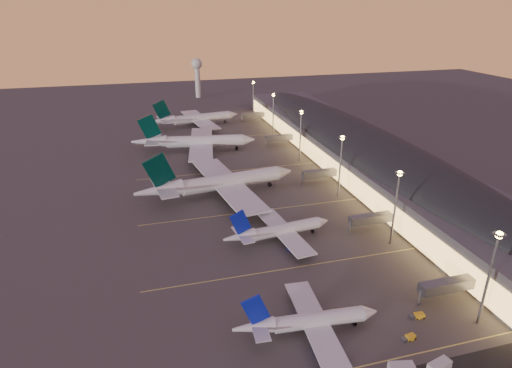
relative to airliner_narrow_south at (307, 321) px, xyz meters
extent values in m
plane|color=#3B3936|center=(6.54, 31.84, -3.33)|extent=(700.00, 700.00, 0.00)
cylinder|color=silver|center=(3.12, -0.22, 0.06)|extent=(22.49, 5.35, 3.79)
cone|color=silver|center=(16.03, -1.13, 0.06)|extent=(3.85, 4.04, 3.79)
cone|color=silver|center=(-13.01, 0.92, 0.53)|extent=(10.30, 4.49, 3.79)
cube|color=silver|center=(2.05, -0.14, -0.60)|extent=(8.70, 32.32, 0.42)
cylinder|color=#0E1BA0|center=(3.26, 6.81, -1.88)|extent=(5.22, 3.19, 2.84)
cylinder|color=#0E1BA0|center=(2.27, -7.21, -1.88)|extent=(5.22, 3.19, 2.84)
cube|color=#0E1BA0|center=(-12.51, 0.88, 5.45)|extent=(6.97, 1.06, 8.23)
cube|color=silver|center=(-11.79, 0.83, 1.10)|extent=(4.40, 11.72, 0.27)
cylinder|color=black|center=(12.46, -0.88, -2.59)|extent=(0.32, 0.32, 1.50)
cylinder|color=black|center=(12.46, -0.88, -2.80)|extent=(1.11, 0.74, 1.06)
cylinder|color=black|center=(1.52, 2.55, -2.59)|extent=(0.32, 0.32, 1.50)
cylinder|color=black|center=(1.52, 2.55, -2.80)|extent=(1.11, 0.74, 1.06)
cylinder|color=black|center=(1.14, -2.74, -2.59)|extent=(0.32, 0.32, 1.50)
cylinder|color=black|center=(1.14, -2.74, -2.80)|extent=(1.11, 0.74, 1.06)
cylinder|color=silver|center=(10.39, 44.30, 0.27)|extent=(23.97, 6.71, 4.03)
cone|color=silver|center=(24.04, 45.87, 0.27)|extent=(4.25, 4.44, 4.03)
cone|color=silver|center=(-6.67, 42.33, 0.77)|extent=(11.08, 5.22, 4.03)
cube|color=silver|center=(9.25, 44.16, -0.44)|extent=(10.71, 34.48, 0.44)
cylinder|color=#0E1BA0|center=(9.16, 51.67, -1.79)|extent=(5.65, 3.61, 3.02)
cylinder|color=#0E1BA0|center=(10.86, 36.84, -1.79)|extent=(5.65, 3.61, 3.02)
cube|color=#0E1BA0|center=(-6.14, 42.39, 5.99)|extent=(7.40, 1.44, 8.74)
cube|color=silver|center=(-5.38, 42.48, 1.38)|extent=(5.19, 12.57, 0.28)
cylinder|color=black|center=(20.26, 45.43, -2.54)|extent=(0.36, 0.36, 1.59)
cylinder|color=black|center=(20.26, 45.43, -2.77)|extent=(1.20, 0.83, 1.13)
cylinder|color=black|center=(8.17, 46.88, -2.54)|extent=(0.36, 0.36, 1.59)
cylinder|color=black|center=(8.17, 46.88, -2.77)|extent=(1.20, 0.83, 1.13)
cylinder|color=black|center=(8.82, 41.28, -2.54)|extent=(0.36, 0.36, 1.59)
cylinder|color=black|center=(8.82, 41.28, -2.77)|extent=(1.20, 0.83, 1.13)
cylinder|color=silver|center=(0.56, 86.23, 2.37)|extent=(42.42, 12.30, 6.34)
cone|color=silver|center=(24.66, 89.72, 2.37)|extent=(7.61, 7.25, 6.34)
cone|color=silver|center=(-29.56, 81.85, 3.17)|extent=(19.66, 9.00, 6.34)
cube|color=silver|center=(-1.44, 85.93, 1.26)|extent=(20.86, 62.42, 0.70)
cylinder|color=#595B60|center=(-2.04, 99.48, -0.88)|extent=(10.06, 6.07, 4.76)
cylinder|color=#595B60|center=(1.83, 72.78, -0.88)|extent=(10.06, 6.07, 4.76)
cube|color=#022B25|center=(-28.62, 81.99, 11.36)|extent=(12.52, 2.74, 14.07)
cube|color=silver|center=(-27.29, 82.18, 4.12)|extent=(9.86, 22.81, 0.44)
cylinder|color=black|center=(18.00, 88.76, -2.07)|extent=(0.57, 0.57, 2.54)
cylinder|color=black|center=(18.00, 88.76, -2.45)|extent=(1.92, 1.35, 1.78)
cylinder|color=black|center=(-3.42, 90.13, -2.07)|extent=(0.57, 0.57, 2.54)
cylinder|color=black|center=(-3.42, 90.13, -2.45)|extent=(1.92, 1.35, 1.78)
cylinder|color=black|center=(-2.15, 81.35, -2.07)|extent=(0.57, 0.57, 2.54)
cylinder|color=black|center=(-2.15, 81.35, -2.45)|extent=(1.92, 1.35, 1.78)
cylinder|color=silver|center=(-1.20, 145.27, 2.19)|extent=(41.07, 12.60, 6.14)
cone|color=silver|center=(22.08, 141.47, 2.19)|extent=(7.45, 7.12, 6.14)
cone|color=silver|center=(-30.28, 150.02, 2.96)|extent=(19.09, 9.02, 6.14)
cube|color=silver|center=(-3.13, 145.58, 1.12)|extent=(21.20, 60.48, 0.68)
cylinder|color=#595B60|center=(0.26, 158.26, -0.95)|extent=(9.79, 6.02, 4.61)
cylinder|color=#595B60|center=(-3.95, 132.48, -0.95)|extent=(9.79, 6.02, 4.61)
cube|color=#022B25|center=(-29.38, 149.87, 10.89)|extent=(12.10, 2.86, 13.63)
cube|color=silver|center=(-28.09, 149.66, 3.88)|extent=(9.91, 22.15, 0.43)
cylinder|color=black|center=(15.64, 142.52, -2.11)|extent=(0.56, 0.56, 2.46)
cylinder|color=black|center=(15.64, 142.52, -2.47)|extent=(1.87, 1.34, 1.72)
cylinder|color=black|center=(-3.74, 150.04, -2.11)|extent=(0.56, 0.56, 2.46)
cylinder|color=black|center=(-3.74, 150.04, -2.47)|extent=(1.87, 1.34, 1.72)
cylinder|color=black|center=(-5.12, 141.55, -2.11)|extent=(0.56, 0.56, 2.46)
cylinder|color=black|center=(-5.12, 141.55, -2.47)|extent=(1.87, 1.34, 1.72)
cylinder|color=silver|center=(5.58, 198.56, 1.71)|extent=(37.50, 11.12, 5.61)
cone|color=silver|center=(26.87, 201.80, 1.71)|extent=(6.76, 6.44, 5.61)
cone|color=silver|center=(-21.02, 194.51, 2.41)|extent=(17.40, 8.06, 5.61)
cube|color=silver|center=(3.81, 198.29, 0.73)|extent=(18.79, 55.20, 0.62)
cylinder|color=#595B60|center=(3.20, 210.26, -1.16)|extent=(8.91, 5.42, 4.21)
cylinder|color=#595B60|center=(6.79, 186.68, -1.16)|extent=(8.91, 5.42, 4.21)
cube|color=#022B25|center=(-20.20, 194.64, 9.66)|extent=(11.06, 2.49, 12.44)
cube|color=silver|center=(-19.01, 194.82, 3.25)|extent=(8.85, 20.19, 0.39)
cylinder|color=black|center=(20.98, 200.90, -2.21)|extent=(0.51, 0.51, 2.24)
cylinder|color=black|center=(20.98, 200.90, -2.55)|extent=(1.70, 1.21, 1.57)
cylinder|color=black|center=(2.04, 201.99, -2.21)|extent=(0.51, 0.51, 2.24)
cylinder|color=black|center=(2.04, 201.99, -2.55)|extent=(1.70, 1.21, 1.57)
cylinder|color=black|center=(3.22, 194.23, -2.21)|extent=(0.51, 0.51, 2.24)
cylinder|color=black|center=(3.22, 194.23, -2.55)|extent=(1.70, 1.21, 1.57)
cube|color=#4A4A4F|center=(68.54, 104.34, 2.67)|extent=(40.00, 255.00, 12.00)
ellipsoid|color=black|center=(68.54, 104.34, 8.67)|extent=(39.00, 253.00, 10.92)
cube|color=#FFC161|center=(48.34, 104.34, 1.67)|extent=(0.40, 244.80, 8.00)
cube|color=#595B60|center=(40.54, 1.84, 1.17)|extent=(16.00, 3.20, 3.00)
cylinder|color=gray|center=(32.54, 1.84, -1.13)|extent=(0.70, 0.70, 4.40)
cube|color=#595B60|center=(40.54, 41.84, 1.17)|extent=(16.00, 3.20, 3.00)
cylinder|color=gray|center=(32.54, 41.84, -1.13)|extent=(0.70, 0.70, 4.40)
cube|color=#595B60|center=(40.54, 86.84, 1.17)|extent=(16.00, 3.20, 3.00)
cylinder|color=gray|center=(32.54, 86.84, -1.13)|extent=(0.70, 0.70, 4.40)
cube|color=#595B60|center=(40.54, 143.84, 1.17)|extent=(16.00, 3.20, 3.00)
cylinder|color=gray|center=(32.54, 143.84, -1.13)|extent=(0.70, 0.70, 4.40)
cube|color=#595B60|center=(40.54, 199.84, 1.17)|extent=(16.00, 3.20, 3.00)
cylinder|color=gray|center=(32.54, 199.84, -1.13)|extent=(0.70, 0.70, 4.40)
cylinder|color=gray|center=(42.54, -8.16, 9.17)|extent=(0.70, 0.70, 25.00)
cube|color=gray|center=(42.54, -8.16, 21.87)|extent=(2.20, 2.20, 0.50)
sphere|color=#FCCA4B|center=(42.54, -8.16, 21.67)|extent=(1.80, 1.80, 1.80)
cylinder|color=gray|center=(42.54, 31.84, 9.17)|extent=(0.70, 0.70, 25.00)
cube|color=gray|center=(42.54, 31.84, 21.87)|extent=(2.20, 2.20, 0.50)
sphere|color=#FCCA4B|center=(42.54, 31.84, 21.67)|extent=(1.80, 1.80, 1.80)
cylinder|color=gray|center=(42.54, 71.84, 9.17)|extent=(0.70, 0.70, 25.00)
cube|color=gray|center=(42.54, 71.84, 21.87)|extent=(2.20, 2.20, 0.50)
sphere|color=#FCCA4B|center=(42.54, 71.84, 21.67)|extent=(1.80, 1.80, 1.80)
cylinder|color=gray|center=(42.54, 116.84, 9.17)|extent=(0.70, 0.70, 25.00)
cube|color=gray|center=(42.54, 116.84, 21.87)|extent=(2.20, 2.20, 0.50)
sphere|color=#FCCA4B|center=(42.54, 116.84, 21.67)|extent=(1.80, 1.80, 1.80)
cylinder|color=gray|center=(42.54, 161.84, 9.17)|extent=(0.70, 0.70, 25.00)
cube|color=gray|center=(42.54, 161.84, 21.87)|extent=(2.20, 2.20, 0.50)
sphere|color=#FCCA4B|center=(42.54, 161.84, 21.67)|extent=(1.80, 1.80, 1.80)
cylinder|color=gray|center=(42.54, 206.84, 9.17)|extent=(0.70, 0.70, 25.00)
cube|color=gray|center=(42.54, 206.84, 21.87)|extent=(2.20, 2.20, 0.50)
sphere|color=#FCCA4B|center=(42.54, 206.84, 21.67)|extent=(1.80, 1.80, 1.80)
cylinder|color=silver|center=(16.54, 291.84, 9.67)|extent=(4.40, 4.40, 26.00)
sphere|color=silver|center=(16.54, 291.84, 24.67)|extent=(9.00, 9.00, 9.00)
cube|color=#D8C659|center=(6.54, -13.16, -3.33)|extent=(90.00, 0.36, 0.00)
cube|color=#D8C659|center=(6.54, 26.84, -3.33)|extent=(90.00, 0.36, 0.00)
cube|color=#D8C659|center=(6.54, 66.84, -3.33)|extent=(90.00, 0.36, 0.00)
cube|color=#D8C659|center=(6.54, 111.84, -3.33)|extent=(90.00, 0.36, 0.00)
cube|color=#D8C659|center=(6.54, 166.84, -3.33)|extent=(90.00, 0.36, 0.00)
cube|color=yellow|center=(23.03, -8.62, -2.80)|extent=(2.53, 1.79, 1.08)
cube|color=#595B60|center=(21.29, -8.87, -2.94)|extent=(1.54, 1.45, 0.78)
cylinder|color=black|center=(23.80, -7.77, -3.12)|extent=(0.45, 0.24, 0.43)
cylinder|color=black|center=(24.01, -9.22, -3.12)|extent=(0.45, 0.24, 0.43)
cylinder|color=black|center=(22.05, -8.02, -3.12)|extent=(0.45, 0.24, 0.43)
cylinder|color=black|center=(22.26, -9.47, -3.12)|extent=(0.45, 0.24, 0.43)
cube|color=yellow|center=(29.62, -2.56, -2.76)|extent=(2.64, 1.80, 1.14)
cube|color=#595B60|center=(27.76, -2.37, -2.92)|extent=(1.58, 1.49, 0.83)
cylinder|color=black|center=(30.63, -1.88, -3.11)|extent=(0.47, 0.23, 0.46)
cylinder|color=black|center=(30.47, -3.43, -3.11)|extent=(0.47, 0.23, 0.46)
cylinder|color=black|center=(28.77, -1.69, -3.11)|extent=(0.47, 0.23, 0.46)
cylinder|color=black|center=(28.61, -3.24, -3.11)|extent=(0.47, 0.23, 0.46)
cube|color=silver|center=(22.56, -19.39, -1.69)|extent=(5.71, 3.53, 3.28)
cube|color=#595B60|center=(24.81, -18.83, -2.47)|extent=(2.20, 2.48, 1.74)
camera|label=1|loc=(-33.45, -75.41, 69.96)|focal=30.00mm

